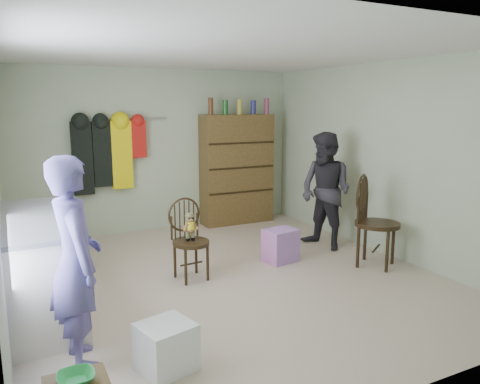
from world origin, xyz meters
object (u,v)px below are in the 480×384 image
chair_far (372,217)px  chair_front (189,234)px  dresser (237,169)px  counter (41,265)px

chair_far → chair_front: bearing=130.2°
chair_far → dresser: size_ratio=0.55×
chair_far → dresser: 2.74m
counter → chair_front: 1.58m
chair_far → counter: bearing=139.9°
counter → chair_far: bearing=-5.7°
chair_front → chair_far: 2.23m
chair_front → chair_far: size_ratio=0.81×
chair_front → chair_far: bearing=-21.2°
counter → chair_front: size_ratio=2.02×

